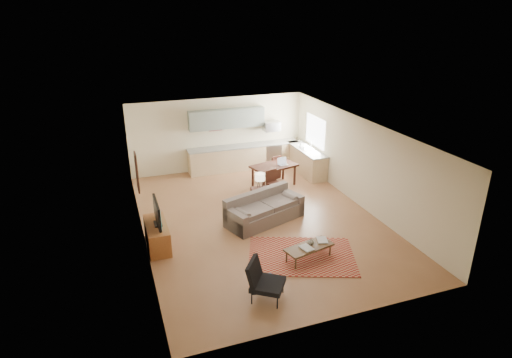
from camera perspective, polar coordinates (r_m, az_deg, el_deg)
name	(u,v)px	position (r m, az deg, el deg)	size (l,w,h in m)	color
room	(260,176)	(11.87, 0.48, 0.39)	(9.00, 9.00, 9.00)	brown
kitchen_counter_back	(244,157)	(16.16, -1.59, 2.97)	(4.26, 0.64, 0.92)	tan
kitchen_counter_right	(306,161)	(15.85, 6.74, 2.44)	(0.64, 2.26, 0.92)	tan
kitchen_range	(271,154)	(16.51, 2.05, 3.34)	(0.62, 0.62, 0.90)	#A5A8AD
kitchen_microwave	(271,126)	(16.22, 2.07, 7.05)	(0.62, 0.40, 0.35)	#A5A8AD
upper_cabinets	(227,119)	(15.71, -3.92, 8.04)	(2.80, 0.34, 0.70)	gray
window_right	(315,131)	(15.66, 7.91, 6.32)	(0.02, 1.40, 1.05)	white
wall_art_left	(137,172)	(12.03, -15.56, 0.87)	(0.06, 0.42, 1.10)	olive
triptych	(215,124)	(15.79, -5.45, 7.31)	(1.70, 0.04, 0.50)	#F5E8BE
rug	(301,256)	(10.77, 6.08, -10.15)	(2.58, 1.79, 0.02)	maroon
sofa	(265,208)	(12.15, 1.18, -3.90)	(2.38, 1.03, 0.83)	#685B53
coffee_table	(309,253)	(10.57, 7.03, -9.73)	(1.22, 0.49, 0.37)	#462F19
book_a	(302,249)	(10.31, 6.20, -9.33)	(0.32, 0.38, 0.03)	maroon
book_b	(317,240)	(10.73, 8.16, -8.08)	(0.33, 0.39, 0.03)	navy
vase	(311,241)	(10.53, 7.34, -8.23)	(0.17, 0.17, 0.17)	black
armchair	(268,281)	(9.11, 1.59, -13.44)	(0.76, 0.76, 0.86)	black
tv_credenza	(157,235)	(11.26, -13.06, -7.32)	(0.52, 1.36, 0.63)	brown
tv	(157,213)	(10.97, -13.06, -4.41)	(0.10, 1.05, 0.63)	black
console_table	(260,197)	(13.06, 0.53, -2.48)	(0.53, 0.35, 0.62)	#321811
table_lamp	(260,181)	(12.84, 0.54, -0.22)	(0.30, 0.30, 0.49)	beige
dining_table	(274,176)	(14.57, 2.39, 0.46)	(1.51, 0.86, 0.76)	#321811
dining_chair_near	(275,183)	(13.81, 2.50, -0.58)	(0.41, 0.43, 0.85)	#321811
dining_chair_far	(273,166)	(15.29, 2.29, 1.73)	(0.41, 0.43, 0.87)	#321811
laptop	(283,162)	(14.41, 3.68, 2.32)	(0.32, 0.24, 0.24)	#A5A8AD
soap_bottle	(301,144)	(15.88, 6.06, 4.61)	(0.09, 0.10, 0.19)	#F5E8BE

